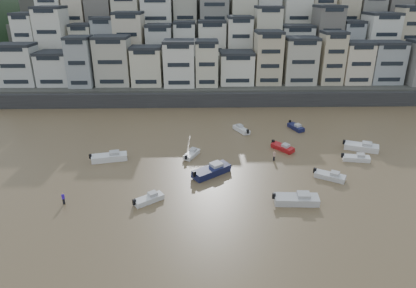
{
  "coord_description": "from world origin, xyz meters",
  "views": [
    {
      "loc": [
        1.5,
        -25.69,
        27.02
      ],
      "look_at": [
        2.82,
        30.0,
        4.0
      ],
      "focal_mm": 32.0,
      "sensor_mm": 36.0,
      "label": 1
    }
  ],
  "objects_px": {
    "boat_g": "(361,146)",
    "boat_k": "(109,156)",
    "boat_h": "(241,129)",
    "boat_d": "(356,157)",
    "boat_b": "(330,175)",
    "boat_a": "(297,198)",
    "boat_c": "(211,169)",
    "person_pink": "(274,156)",
    "boat_f": "(192,153)",
    "boat_i": "(296,126)",
    "boat_e": "(283,147)",
    "person_blue": "(63,198)",
    "boat_j": "(149,198)"
  },
  "relations": [
    {
      "from": "boat_j",
      "to": "person_blue",
      "type": "relative_size",
      "value": 2.67
    },
    {
      "from": "boat_i",
      "to": "boat_j",
      "type": "distance_m",
      "value": 39.55
    },
    {
      "from": "boat_i",
      "to": "boat_k",
      "type": "distance_m",
      "value": 38.75
    },
    {
      "from": "boat_a",
      "to": "boat_d",
      "type": "relative_size",
      "value": 1.35
    },
    {
      "from": "boat_h",
      "to": "boat_k",
      "type": "xyz_separation_m",
      "value": [
        -24.21,
        -13.57,
        0.2
      ]
    },
    {
      "from": "boat_c",
      "to": "boat_h",
      "type": "relative_size",
      "value": 1.42
    },
    {
      "from": "boat_f",
      "to": "boat_i",
      "type": "relative_size",
      "value": 0.93
    },
    {
      "from": "boat_d",
      "to": "person_blue",
      "type": "height_order",
      "value": "person_blue"
    },
    {
      "from": "boat_g",
      "to": "boat_e",
      "type": "bearing_deg",
      "value": -158.62
    },
    {
      "from": "boat_e",
      "to": "person_pink",
      "type": "xyz_separation_m",
      "value": [
        -2.43,
        -4.45,
        0.19
      ]
    },
    {
      "from": "boat_a",
      "to": "boat_h",
      "type": "distance_m",
      "value": 28.71
    },
    {
      "from": "boat_c",
      "to": "boat_d",
      "type": "xyz_separation_m",
      "value": [
        25.03,
        4.68,
        -0.32
      ]
    },
    {
      "from": "boat_c",
      "to": "boat_i",
      "type": "bearing_deg",
      "value": 9.56
    },
    {
      "from": "boat_g",
      "to": "boat_k",
      "type": "relative_size",
      "value": 0.99
    },
    {
      "from": "boat_f",
      "to": "boat_g",
      "type": "distance_m",
      "value": 31.07
    },
    {
      "from": "boat_c",
      "to": "boat_k",
      "type": "height_order",
      "value": "boat_c"
    },
    {
      "from": "person_pink",
      "to": "boat_a",
      "type": "bearing_deg",
      "value": -88.38
    },
    {
      "from": "boat_f",
      "to": "boat_h",
      "type": "bearing_deg",
      "value": -14.33
    },
    {
      "from": "boat_a",
      "to": "boat_g",
      "type": "distance_m",
      "value": 24.5
    },
    {
      "from": "boat_f",
      "to": "boat_h",
      "type": "relative_size",
      "value": 0.91
    },
    {
      "from": "boat_j",
      "to": "boat_k",
      "type": "bearing_deg",
      "value": 85.12
    },
    {
      "from": "boat_f",
      "to": "boat_g",
      "type": "relative_size",
      "value": 0.72
    },
    {
      "from": "boat_b",
      "to": "boat_d",
      "type": "relative_size",
      "value": 1.03
    },
    {
      "from": "boat_b",
      "to": "boat_d",
      "type": "distance_m",
      "value": 9.4
    },
    {
      "from": "person_blue",
      "to": "person_pink",
      "type": "distance_m",
      "value": 34.14
    },
    {
      "from": "boat_e",
      "to": "boat_f",
      "type": "relative_size",
      "value": 1.07
    },
    {
      "from": "boat_f",
      "to": "boat_a",
      "type": "bearing_deg",
      "value": -112.71
    },
    {
      "from": "boat_h",
      "to": "boat_d",
      "type": "bearing_deg",
      "value": -154.49
    },
    {
      "from": "boat_a",
      "to": "boat_k",
      "type": "xyz_separation_m",
      "value": [
        -28.7,
        14.78,
        -0.01
      ]
    },
    {
      "from": "boat_e",
      "to": "person_blue",
      "type": "height_order",
      "value": "person_blue"
    },
    {
      "from": "boat_g",
      "to": "person_pink",
      "type": "bearing_deg",
      "value": -143.5
    },
    {
      "from": "person_pink",
      "to": "person_blue",
      "type": "bearing_deg",
      "value": -157.01
    },
    {
      "from": "boat_c",
      "to": "boat_g",
      "type": "height_order",
      "value": "boat_c"
    },
    {
      "from": "boat_c",
      "to": "boat_i",
      "type": "distance_m",
      "value": 27.62
    },
    {
      "from": "boat_d",
      "to": "boat_g",
      "type": "xyz_separation_m",
      "value": [
        2.71,
        4.53,
        0.22
      ]
    },
    {
      "from": "boat_c",
      "to": "boat_j",
      "type": "xyz_separation_m",
      "value": [
        -8.92,
        -8.0,
        -0.35
      ]
    },
    {
      "from": "boat_i",
      "to": "boat_k",
      "type": "height_order",
      "value": "boat_k"
    },
    {
      "from": "boat_i",
      "to": "person_blue",
      "type": "xyz_separation_m",
      "value": [
        -38.97,
        -28.73,
        0.19
      ]
    },
    {
      "from": "boat_b",
      "to": "boat_c",
      "type": "bearing_deg",
      "value": -153.81
    },
    {
      "from": "boat_d",
      "to": "boat_f",
      "type": "distance_m",
      "value": 28.38
    },
    {
      "from": "boat_a",
      "to": "boat_i",
      "type": "xyz_separation_m",
      "value": [
        7.14,
        29.5,
        -0.22
      ]
    },
    {
      "from": "boat_g",
      "to": "boat_k",
      "type": "distance_m",
      "value": 45.25
    },
    {
      "from": "boat_h",
      "to": "person_pink",
      "type": "xyz_separation_m",
      "value": [
        4.09,
        -14.25,
        0.18
      ]
    },
    {
      "from": "boat_k",
      "to": "boat_g",
      "type": "bearing_deg",
      "value": -8.16
    },
    {
      "from": "boat_c",
      "to": "boat_f",
      "type": "relative_size",
      "value": 1.56
    },
    {
      "from": "boat_c",
      "to": "boat_a",
      "type": "bearing_deg",
      "value": -76.84
    },
    {
      "from": "boat_c",
      "to": "person_pink",
      "type": "height_order",
      "value": "boat_c"
    },
    {
      "from": "boat_b",
      "to": "boat_i",
      "type": "distance_m",
      "value": 22.42
    },
    {
      "from": "boat_b",
      "to": "boat_g",
      "type": "bearing_deg",
      "value": 81.67
    },
    {
      "from": "boat_f",
      "to": "boat_k",
      "type": "xyz_separation_m",
      "value": [
        -14.12,
        -1.3,
        0.26
      ]
    }
  ]
}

